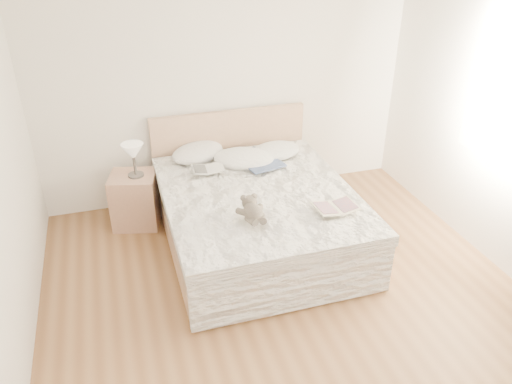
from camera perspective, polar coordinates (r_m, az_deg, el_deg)
floor at (r=4.12m, az=4.96°, el=-14.41°), size 4.00×4.50×0.00m
wall_back at (r=5.34m, az=-3.45°, el=12.99°), size 4.00×0.02×2.70m
bed at (r=4.82m, az=-0.05°, el=-2.41°), size 1.72×2.14×1.00m
nightstand at (r=5.24m, az=-13.64°, el=-0.87°), size 0.53×0.50×0.56m
table_lamp at (r=4.99m, az=-13.87°, el=4.32°), size 0.27×0.27×0.34m
pillow_left at (r=5.30m, az=-6.67°, el=4.50°), size 0.72×0.65×0.18m
pillow_middle at (r=5.13m, az=-1.42°, el=3.85°), size 0.73×0.62×0.19m
pillow_right at (r=5.31m, az=2.28°, el=4.73°), size 0.59×0.46×0.16m
blouse at (r=5.13m, az=0.16°, el=3.72°), size 0.71×0.74×0.02m
photo_book at (r=4.95m, az=-5.50°, el=2.60°), size 0.34×0.25×0.02m
childrens_book at (r=4.33m, az=9.04°, el=-1.79°), size 0.39×0.28×0.02m
teddy_bear at (r=4.10m, az=-0.32°, el=-3.01°), size 0.23×0.31×0.16m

